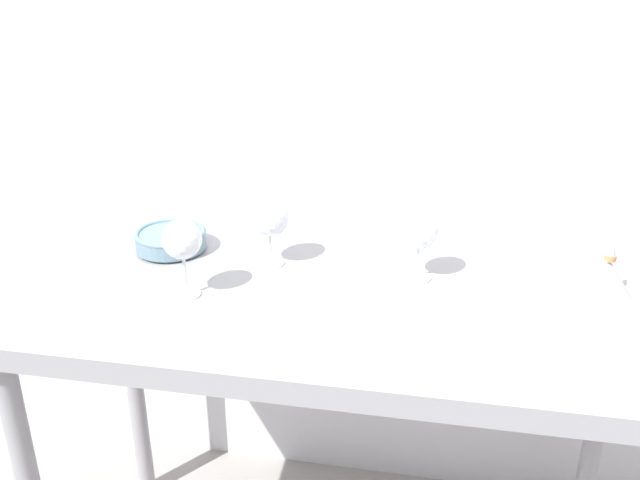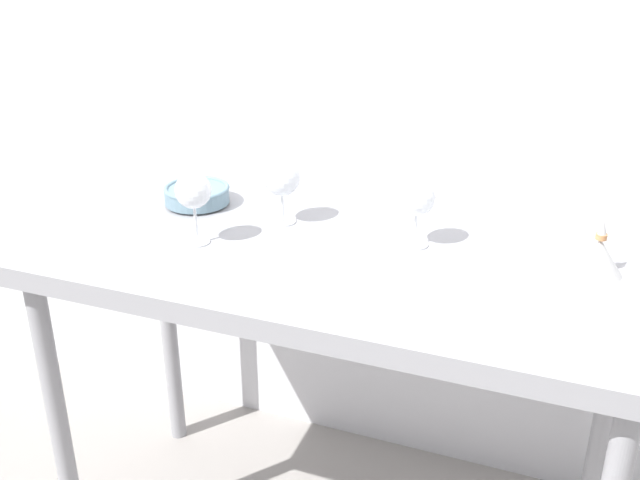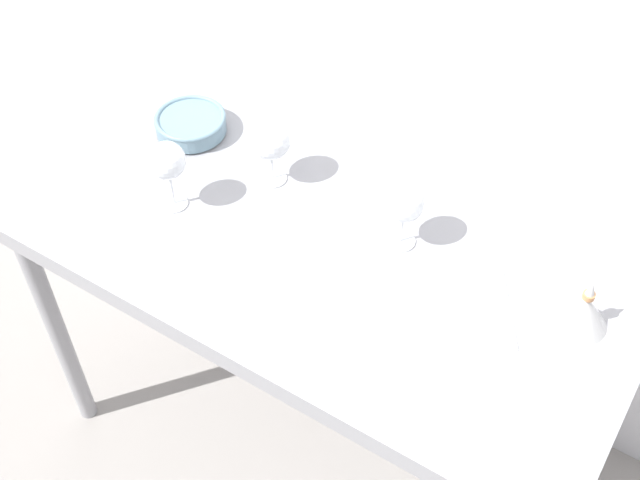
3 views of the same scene
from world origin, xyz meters
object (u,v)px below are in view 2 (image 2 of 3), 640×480
(wine_glass_far_left, at_px, (282,179))
(decanter_funnel, at_px, (598,256))
(wine_glass_far_right, at_px, (417,200))
(wine_glass_near_left, at_px, (193,193))
(tasting_bowl, at_px, (197,194))
(tasting_sheet_upper, at_px, (494,271))

(wine_glass_far_left, xyz_separation_m, decanter_funnel, (0.73, -0.02, -0.07))
(wine_glass_far_left, xyz_separation_m, wine_glass_far_right, (0.34, -0.01, 0.00))
(wine_glass_near_left, height_order, tasting_bowl, wine_glass_near_left)
(tasting_bowl, bearing_deg, decanter_funnel, -2.70)
(tasting_sheet_upper, xyz_separation_m, tasting_bowl, (-0.79, 0.11, 0.03))
(tasting_bowl, height_order, decanter_funnel, decanter_funnel)
(wine_glass_near_left, xyz_separation_m, decanter_funnel, (0.87, 0.16, -0.08))
(wine_glass_far_left, bearing_deg, wine_glass_far_right, -2.48)
(tasting_sheet_upper, xyz_separation_m, decanter_funnel, (0.20, 0.07, 0.04))
(wine_glass_far_right, xyz_separation_m, decanter_funnel, (0.40, -0.00, -0.07))
(tasting_bowl, xyz_separation_m, decanter_funnel, (0.99, -0.05, 0.01))
(wine_glass_far_left, xyz_separation_m, wine_glass_near_left, (-0.14, -0.18, 0.01))
(wine_glass_far_right, height_order, tasting_bowl, wine_glass_far_right)
(wine_glass_near_left, distance_m, decanter_funnel, 0.89)
(wine_glass_far_left, height_order, tasting_sheet_upper, wine_glass_far_left)
(wine_glass_near_left, height_order, decanter_funnel, wine_glass_near_left)
(wine_glass_far_right, relative_size, tasting_sheet_upper, 0.68)
(decanter_funnel, bearing_deg, wine_glass_far_right, 179.54)
(wine_glass_far_right, xyz_separation_m, tasting_sheet_upper, (0.19, -0.07, -0.11))
(wine_glass_near_left, distance_m, tasting_bowl, 0.26)
(tasting_sheet_upper, height_order, tasting_bowl, tasting_bowl)
(wine_glass_far_left, height_order, wine_glass_far_right, wine_glass_far_left)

